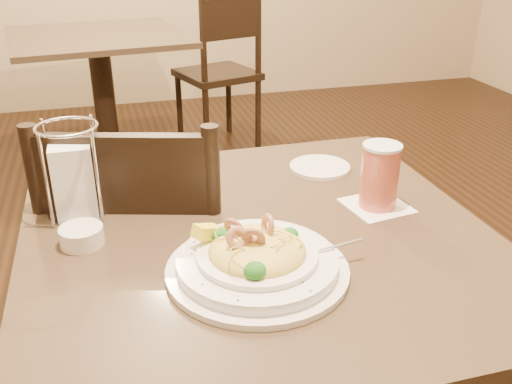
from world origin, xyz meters
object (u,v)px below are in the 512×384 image
object	(u,v)px
dining_chair_far	(221,68)
side_plate	(320,167)
butter_ramekin	(82,236)
dining_chair_near	(148,274)
drink_glass	(380,177)
main_table	(259,329)
bread_basket	(160,187)
napkin_caddy	(74,177)
pasta_bowl	(257,259)
background_table	(102,77)

from	to	relation	value
dining_chair_far	side_plate	bearing A→B (deg)	67.16
side_plate	butter_ramekin	size ratio (longest dim) A/B	1.81
dining_chair_near	drink_glass	size ratio (longest dim) A/B	6.58
main_table	bread_basket	world-z (taller)	bread_basket
side_plate	butter_ramekin	distance (m)	0.60
bread_basket	side_plate	world-z (taller)	bread_basket
bread_basket	main_table	bearing A→B (deg)	-53.68
main_table	butter_ramekin	xyz separation A→B (m)	(-0.33, 0.05, 0.25)
napkin_caddy	butter_ramekin	distance (m)	0.14
pasta_bowl	napkin_caddy	xyz separation A→B (m)	(-0.30, 0.31, 0.05)
main_table	dining_chair_near	distance (m)	0.35
dining_chair_far	pasta_bowl	xyz separation A→B (m)	(-0.48, -2.51, 0.27)
background_table	pasta_bowl	world-z (taller)	pasta_bowl
bread_basket	butter_ramekin	distance (m)	0.24
drink_glass	bread_basket	size ratio (longest dim) A/B	0.67
dining_chair_near	butter_ramekin	xyz separation A→B (m)	(-0.13, -0.24, 0.26)
pasta_bowl	butter_ramekin	xyz separation A→B (m)	(-0.29, 0.18, -0.01)
dining_chair_near	main_table	bearing A→B (deg)	141.64
napkin_caddy	side_plate	world-z (taller)	napkin_caddy
main_table	drink_glass	distance (m)	0.41
main_table	pasta_bowl	world-z (taller)	pasta_bowl
main_table	side_plate	bearing A→B (deg)	49.09
dining_chair_near	pasta_bowl	distance (m)	0.53
main_table	side_plate	world-z (taller)	side_plate
main_table	butter_ramekin	distance (m)	0.42
napkin_caddy	dining_chair_near	bearing A→B (deg)	39.57
drink_glass	side_plate	world-z (taller)	drink_glass
background_table	dining_chair_near	world-z (taller)	dining_chair_near
main_table	dining_chair_near	xyz separation A→B (m)	(-0.20, 0.29, -0.01)
dining_chair_far	bread_basket	world-z (taller)	dining_chair_far
background_table	butter_ramekin	size ratio (longest dim) A/B	12.37
background_table	dining_chair_near	size ratio (longest dim) A/B	1.08
dining_chair_near	bread_basket	xyz separation A→B (m)	(0.04, -0.07, 0.26)
main_table	bread_basket	xyz separation A→B (m)	(-0.16, 0.22, 0.25)
pasta_bowl	drink_glass	size ratio (longest dim) A/B	2.49
drink_glass	side_plate	xyz separation A→B (m)	(-0.04, 0.22, -0.07)
bread_basket	drink_glass	bearing A→B (deg)	-22.38
main_table	pasta_bowl	size ratio (longest dim) A/B	2.56
main_table	bread_basket	bearing A→B (deg)	126.32
dining_chair_far	side_plate	xyz separation A→B (m)	(-0.21, -2.12, 0.25)
dining_chair_near	side_plate	bearing A→B (deg)	-166.49
main_table	background_table	bearing A→B (deg)	96.18
butter_ramekin	dining_chair_far	bearing A→B (deg)	71.68
drink_glass	bread_basket	world-z (taller)	drink_glass
background_table	dining_chair_near	xyz separation A→B (m)	(0.05, -2.02, -0.01)
pasta_bowl	main_table	bearing A→B (deg)	72.75
bread_basket	butter_ramekin	bearing A→B (deg)	-133.76
dining_chair_near	pasta_bowl	size ratio (longest dim) A/B	2.65
dining_chair_far	pasta_bowl	world-z (taller)	dining_chair_far
drink_glass	bread_basket	xyz separation A→B (m)	(-0.44, 0.18, -0.05)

